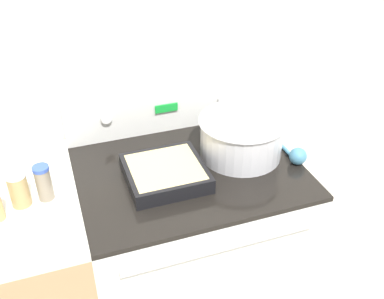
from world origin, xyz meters
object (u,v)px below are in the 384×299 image
(mixing_bowl, at_px, (241,135))
(spice_jar_white_cap, at_px, (18,189))
(casserole_dish, at_px, (165,172))
(spice_jar_blue_cap, at_px, (44,183))
(ladle, at_px, (295,154))

(mixing_bowl, height_order, spice_jar_white_cap, mixing_bowl)
(mixing_bowl, distance_m, casserole_dish, 0.31)
(mixing_bowl, relative_size, spice_jar_blue_cap, 2.59)
(mixing_bowl, distance_m, spice_jar_white_cap, 0.77)
(mixing_bowl, xyz_separation_m, spice_jar_blue_cap, (-0.69, -0.04, -0.01))
(ladle, bearing_deg, casserole_dish, 175.02)
(casserole_dish, xyz_separation_m, ladle, (0.47, -0.04, -0.00))
(mixing_bowl, distance_m, spice_jar_blue_cap, 0.69)
(ladle, relative_size, spice_jar_blue_cap, 2.46)
(spice_jar_blue_cap, relative_size, spice_jar_white_cap, 1.02)
(spice_jar_white_cap, bearing_deg, spice_jar_blue_cap, 3.87)
(casserole_dish, relative_size, spice_jar_white_cap, 2.21)
(casserole_dish, bearing_deg, spice_jar_white_cap, 178.51)
(ladle, distance_m, spice_jar_blue_cap, 0.86)
(ladle, xyz_separation_m, spice_jar_white_cap, (-0.93, 0.05, 0.04))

